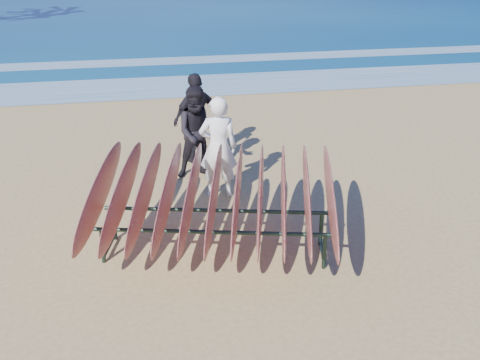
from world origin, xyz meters
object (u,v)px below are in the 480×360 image
Objects in this scene: person_dark_a at (198,133)px; person_dark_b at (197,118)px; surfboard_rack at (214,196)px; person_white at (218,147)px.

person_dark_b is at bearing 83.62° from person_dark_a.
surfboard_rack is 1.95m from person_white.
person_dark_a is at bearing -69.72° from person_white.
person_dark_b is (0.08, 0.79, 0.03)m from person_dark_a.
person_dark_b is (0.23, 3.61, -0.02)m from surfboard_rack.
surfboard_rack is 2.17× the size of person_white.
person_dark_b is at bearing -78.33° from person_white.
surfboard_rack is at bearing 86.25° from person_white.
person_dark_a is at bearing 58.22° from person_dark_b.
person_dark_a is at bearing 101.01° from surfboard_rack.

